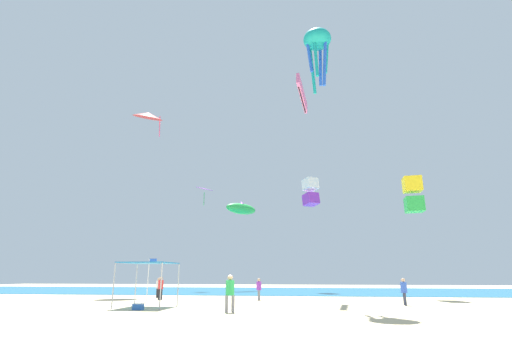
# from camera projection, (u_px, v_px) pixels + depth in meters

# --- Properties ---
(ground) EXTENTS (110.00, 110.00, 0.10)m
(ground) POSITION_uv_depth(u_px,v_px,m) (239.00, 313.00, 20.28)
(ground) COLOR beige
(ocean_strip) EXTENTS (110.00, 22.15, 0.03)m
(ocean_strip) POSITION_uv_depth(u_px,v_px,m) (278.00, 291.00, 45.54)
(ocean_strip) COLOR #1E6B93
(ocean_strip) RESTS_ON ground
(canopy_tent) EXTENTS (2.92, 3.08, 2.62)m
(canopy_tent) POSITION_uv_depth(u_px,v_px,m) (149.00, 265.00, 23.89)
(canopy_tent) COLOR #B2B2B7
(canopy_tent) RESTS_ON ground
(person_near_tent) EXTENTS (0.38, 0.43, 1.62)m
(person_near_tent) POSITION_uv_depth(u_px,v_px,m) (158.00, 286.00, 33.09)
(person_near_tent) COLOR black
(person_near_tent) RESTS_ON ground
(person_leftmost) EXTENTS (0.38, 0.42, 1.61)m
(person_leftmost) POSITION_uv_depth(u_px,v_px,m) (259.00, 287.00, 29.79)
(person_leftmost) COLOR slate
(person_leftmost) RESTS_ON ground
(person_central) EXTENTS (0.49, 0.45, 1.89)m
(person_central) POSITION_uv_depth(u_px,v_px,m) (230.00, 290.00, 20.21)
(person_central) COLOR slate
(person_central) RESTS_ON ground
(person_rightmost) EXTENTS (0.40, 0.44, 1.67)m
(person_rightmost) POSITION_uv_depth(u_px,v_px,m) (404.00, 289.00, 24.83)
(person_rightmost) COLOR #33384C
(person_rightmost) RESTS_ON ground
(person_far_shore) EXTENTS (0.41, 0.41, 1.73)m
(person_far_shore) POSITION_uv_depth(u_px,v_px,m) (161.00, 286.00, 30.27)
(person_far_shore) COLOR black
(person_far_shore) RESTS_ON ground
(banner_flag) EXTENTS (0.61, 0.06, 3.04)m
(banner_flag) POSITION_uv_depth(u_px,v_px,m) (149.00, 275.00, 28.66)
(banner_flag) COLOR silver
(banner_flag) RESTS_ON ground
(cooler_box) EXTENTS (0.57, 0.37, 0.35)m
(cooler_box) POSITION_uv_depth(u_px,v_px,m) (138.00, 307.00, 21.46)
(cooler_box) COLOR blue
(cooler_box) RESTS_ON ground
(kite_box_white) EXTENTS (2.17, 2.22, 3.36)m
(kite_box_white) POSITION_uv_depth(u_px,v_px,m) (311.00, 192.00, 46.34)
(kite_box_white) COLOR white
(kite_inflatable_green) EXTENTS (4.40, 4.75, 1.96)m
(kite_inflatable_green) POSITION_uv_depth(u_px,v_px,m) (241.00, 209.00, 49.50)
(kite_inflatable_green) COLOR green
(kite_delta_red) EXTENTS (4.60, 4.60, 3.07)m
(kite_delta_red) POSITION_uv_depth(u_px,v_px,m) (148.00, 115.00, 42.73)
(kite_delta_red) COLOR red
(kite_octopus_teal) EXTENTS (2.52, 2.52, 4.93)m
(kite_octopus_teal) POSITION_uv_depth(u_px,v_px,m) (317.00, 42.00, 29.25)
(kite_octopus_teal) COLOR teal
(kite_diamond_purple) EXTENTS (2.16, 2.17, 2.40)m
(kite_diamond_purple) POSITION_uv_depth(u_px,v_px,m) (204.00, 190.00, 49.47)
(kite_diamond_purple) COLOR purple
(kite_parafoil_pink) EXTENTS (0.93, 4.12, 2.50)m
(kite_parafoil_pink) POSITION_uv_depth(u_px,v_px,m) (302.00, 94.00, 35.36)
(kite_parafoil_pink) COLOR pink
(kite_box_yellow) EXTENTS (1.56, 1.54, 3.11)m
(kite_box_yellow) POSITION_uv_depth(u_px,v_px,m) (413.00, 194.00, 33.83)
(kite_box_yellow) COLOR yellow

